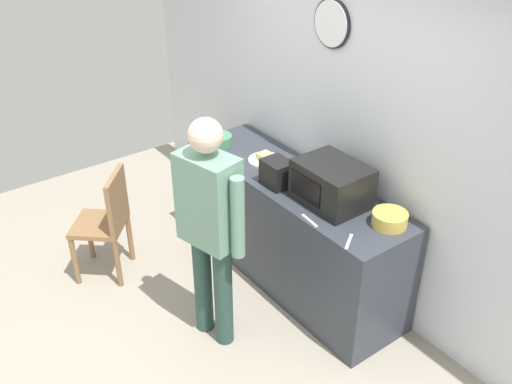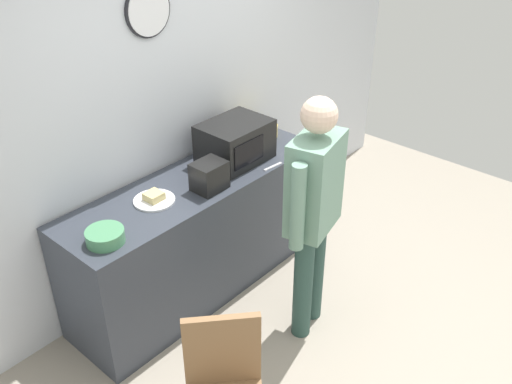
# 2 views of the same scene
# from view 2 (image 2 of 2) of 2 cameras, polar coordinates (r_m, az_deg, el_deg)

# --- Properties ---
(ground_plane) EXTENTS (6.00, 6.00, 0.00)m
(ground_plane) POSITION_cam_2_polar(r_m,az_deg,el_deg) (4.04, 9.01, -15.28)
(ground_plane) COLOR #9E9384
(back_wall) EXTENTS (5.40, 0.13, 2.60)m
(back_wall) POSITION_cam_2_polar(r_m,az_deg,el_deg) (4.16, -8.26, 8.28)
(back_wall) COLOR silver
(back_wall) RESTS_ON ground_plane
(kitchen_counter) EXTENTS (2.09, 0.62, 0.93)m
(kitchen_counter) POSITION_cam_2_polar(r_m,az_deg,el_deg) (4.21, -5.76, -4.30)
(kitchen_counter) COLOR #333842
(kitchen_counter) RESTS_ON ground_plane
(microwave) EXTENTS (0.50, 0.39, 0.30)m
(microwave) POSITION_cam_2_polar(r_m,az_deg,el_deg) (4.14, -2.13, 5.11)
(microwave) COLOR black
(microwave) RESTS_ON kitchen_counter
(sandwich_plate) EXTENTS (0.27, 0.27, 0.07)m
(sandwich_plate) POSITION_cam_2_polar(r_m,az_deg,el_deg) (3.76, -10.27, -0.69)
(sandwich_plate) COLOR white
(sandwich_plate) RESTS_ON kitchen_counter
(salad_bowl) EXTENTS (0.24, 0.24, 0.09)m
(salad_bowl) POSITION_cam_2_polar(r_m,az_deg,el_deg) (4.56, 0.70, 6.26)
(salad_bowl) COLOR gold
(salad_bowl) RESTS_ON kitchen_counter
(cereal_bowl) EXTENTS (0.23, 0.23, 0.08)m
(cereal_bowl) POSITION_cam_2_polar(r_m,az_deg,el_deg) (3.43, -15.03, -4.35)
(cereal_bowl) COLOR #4C8E60
(cereal_bowl) RESTS_ON kitchen_counter
(toaster) EXTENTS (0.22, 0.18, 0.20)m
(toaster) POSITION_cam_2_polar(r_m,az_deg,el_deg) (3.81, -4.75, 1.63)
(toaster) COLOR black
(toaster) RESTS_ON kitchen_counter
(fork_utensil) EXTENTS (0.11, 0.15, 0.01)m
(fork_utensil) POSITION_cam_2_polar(r_m,az_deg,el_deg) (4.36, 4.08, 4.35)
(fork_utensil) COLOR silver
(fork_utensil) RESTS_ON kitchen_counter
(spoon_utensil) EXTENTS (0.17, 0.04, 0.01)m
(spoon_utensil) POSITION_cam_2_polar(r_m,az_deg,el_deg) (4.11, 1.72, 2.59)
(spoon_utensil) COLOR silver
(spoon_utensil) RESTS_ON kitchen_counter
(person_standing) EXTENTS (0.58, 0.33, 1.73)m
(person_standing) POSITION_cam_2_polar(r_m,az_deg,el_deg) (3.55, 5.85, -1.27)
(person_standing) COLOR #284740
(person_standing) RESTS_ON ground_plane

